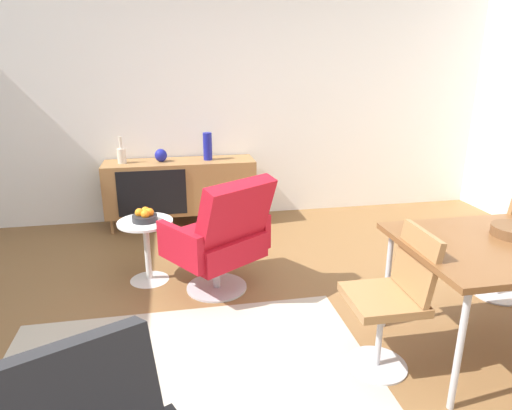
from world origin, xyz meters
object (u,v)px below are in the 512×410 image
(side_table_round, at_px, (147,244))
(sideboard, at_px, (181,186))
(vase_sculptural_dark, at_px, (122,155))
(vase_ceramic_small, at_px, (208,146))
(lounge_chair_red, at_px, (221,236))
(dining_chair_near_window, at_px, (393,295))
(vase_cobalt, at_px, (161,155))
(fruit_bowl, at_px, (145,216))

(side_table_round, bearing_deg, sideboard, 76.38)
(vase_sculptural_dark, height_order, side_table_round, vase_sculptural_dark)
(sideboard, height_order, vase_ceramic_small, vase_ceramic_small)
(side_table_round, bearing_deg, vase_ceramic_small, 64.39)
(lounge_chair_red, bearing_deg, vase_sculptural_dark, 117.79)
(vase_sculptural_dark, relative_size, lounge_chair_red, 0.29)
(dining_chair_near_window, height_order, side_table_round, dining_chair_near_window)
(dining_chair_near_window, bearing_deg, sideboard, 112.66)
(vase_cobalt, height_order, side_table_round, vase_cobalt)
(sideboard, height_order, side_table_round, sideboard)
(vase_cobalt, bearing_deg, dining_chair_near_window, -64.01)
(fruit_bowl, bearing_deg, vase_cobalt, 84.55)
(vase_ceramic_small, relative_size, fruit_bowl, 1.47)
(vase_sculptural_dark, relative_size, dining_chair_near_window, 0.33)
(vase_cobalt, xyz_separation_m, dining_chair_near_window, (1.31, -2.69, -0.32))
(sideboard, distance_m, lounge_chair_red, 1.63)
(vase_sculptural_dark, distance_m, vase_ceramic_small, 0.90)
(sideboard, bearing_deg, vase_sculptural_dark, 179.82)
(dining_chair_near_window, xyz_separation_m, fruit_bowl, (-1.43, 1.39, 0.09))
(vase_sculptural_dark, bearing_deg, vase_cobalt, 0.00)
(vase_cobalt, distance_m, fruit_bowl, 1.32)
(vase_cobalt, distance_m, dining_chair_near_window, 3.01)
(lounge_chair_red, relative_size, side_table_round, 1.82)
(sideboard, bearing_deg, lounge_chair_red, -80.83)
(dining_chair_near_window, height_order, fruit_bowl, dining_chair_near_window)
(vase_ceramic_small, relative_size, dining_chair_near_window, 0.34)
(vase_sculptural_dark, height_order, lounge_chair_red, vase_sculptural_dark)
(sideboard, xyz_separation_m, vase_sculptural_dark, (-0.59, 0.00, 0.37))
(vase_cobalt, distance_m, side_table_round, 1.39)
(dining_chair_near_window, height_order, lounge_chair_red, lounge_chair_red)
(vase_sculptural_dark, distance_m, lounge_chair_red, 1.85)
(dining_chair_near_window, distance_m, lounge_chair_red, 1.38)
(fruit_bowl, bearing_deg, vase_sculptural_dark, 101.99)
(vase_ceramic_small, height_order, fruit_bowl, vase_ceramic_small)
(sideboard, xyz_separation_m, vase_cobalt, (-0.19, 0.00, 0.35))
(vase_ceramic_small, height_order, dining_chair_near_window, vase_ceramic_small)
(vase_sculptural_dark, bearing_deg, dining_chair_near_window, -57.54)
(vase_cobalt, height_order, dining_chair_near_window, same)
(sideboard, height_order, vase_sculptural_dark, vase_sculptural_dark)
(vase_ceramic_small, bearing_deg, fruit_bowl, -115.56)
(dining_chair_near_window, relative_size, fruit_bowl, 4.28)
(sideboard, bearing_deg, side_table_round, -103.62)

